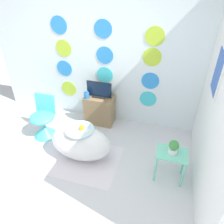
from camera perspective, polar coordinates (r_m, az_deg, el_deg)
name	(u,v)px	position (r m, az deg, el deg)	size (l,w,h in m)	color
ground_plane	(66,191)	(3.28, -11.93, -19.65)	(12.00, 12.00, 0.00)	silver
wall_back_dotted	(106,55)	(3.92, -1.65, 14.61)	(4.38, 0.05, 2.60)	white
wall_right	(216,94)	(2.93, 25.59, 4.20)	(0.06, 2.87, 2.60)	white
rug	(78,159)	(3.65, -8.77, -11.94)	(1.30, 0.90, 0.01)	silver
bathtub	(81,142)	(3.49, -8.13, -7.87)	(0.96, 0.54, 0.57)	white
rubber_duck	(82,127)	(3.25, -7.90, -4.02)	(0.08, 0.09, 0.09)	yellow
chair	(44,123)	(4.08, -17.40, -2.81)	(0.43, 0.43, 0.76)	#4CC6DB
tv_cabinet	(100,110)	(4.22, -3.22, 0.62)	(0.55, 0.33, 0.57)	#8E704C
tv	(99,90)	(4.00, -3.40, 5.65)	(0.47, 0.12, 0.31)	black
vase	(87,95)	(4.02, -6.66, 4.41)	(0.10, 0.10, 0.15)	#2D72B7
side_table	(171,158)	(3.19, 15.20, -11.61)	(0.42, 0.30, 0.49)	#72D8B7
potted_plant_left	(174,147)	(3.05, 15.79, -8.79)	(0.13, 0.13, 0.21)	white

